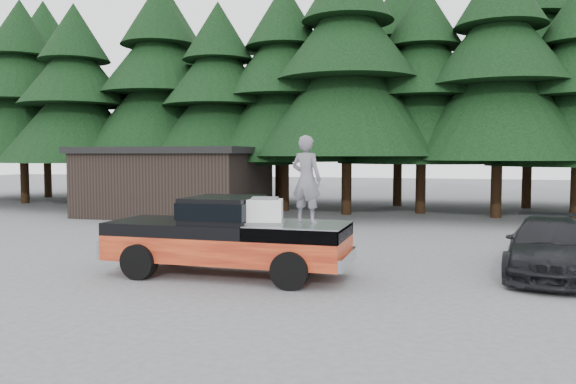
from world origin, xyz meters
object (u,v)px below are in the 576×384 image
(air_compressor, at_px, (265,212))
(parked_car, at_px, (549,247))
(pickup_truck, at_px, (228,248))
(man_on_bed, at_px, (306,179))
(utility_building, at_px, (176,181))

(air_compressor, height_order, parked_car, air_compressor)
(pickup_truck, xyz_separation_m, parked_car, (7.51, 2.17, 0.02))
(air_compressor, xyz_separation_m, parked_car, (6.47, 2.41, -0.91))
(man_on_bed, xyz_separation_m, utility_building, (-9.64, 12.17, -0.69))
(parked_car, relative_size, utility_building, 0.57)
(air_compressor, relative_size, man_on_bed, 0.39)
(pickup_truck, height_order, utility_building, utility_building)
(pickup_truck, relative_size, man_on_bed, 2.92)
(utility_building, bearing_deg, parked_car, -33.70)
(parked_car, bearing_deg, utility_building, 155.41)
(air_compressor, relative_size, utility_building, 0.10)
(pickup_truck, bearing_deg, utility_building, 122.04)
(man_on_bed, bearing_deg, utility_building, -35.48)
(air_compressor, bearing_deg, pickup_truck, 153.87)
(parked_car, height_order, utility_building, utility_building)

